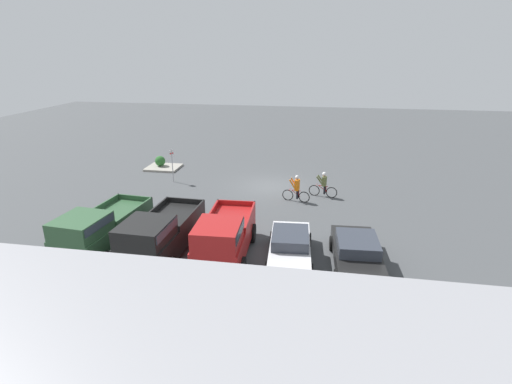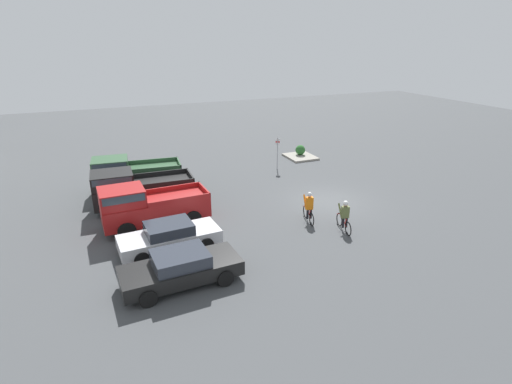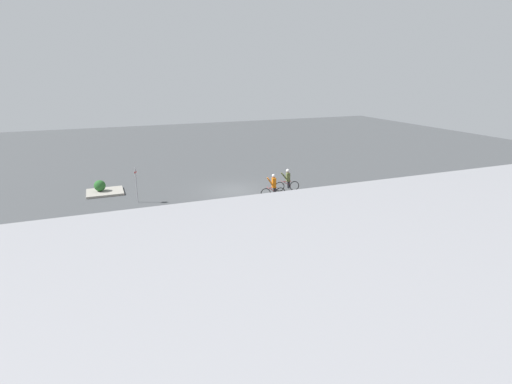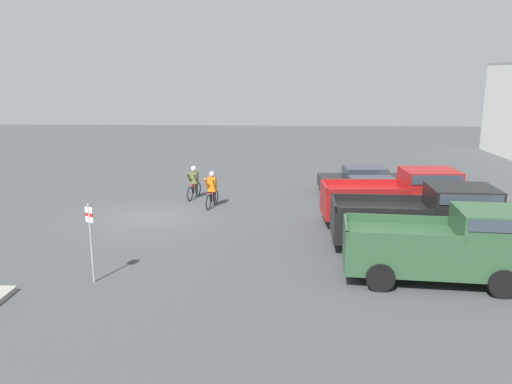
{
  "view_description": "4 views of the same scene",
  "coord_description": "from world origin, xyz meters",
  "px_view_note": "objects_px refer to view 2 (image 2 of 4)",
  "views": [
    {
      "loc": [
        -3.32,
        25.24,
        8.73
      ],
      "look_at": [
        0.18,
        4.58,
        1.2
      ],
      "focal_mm": 28.0,
      "sensor_mm": 36.0,
      "label": 1
    },
    {
      "loc": [
        -18.43,
        12.36,
        9.04
      ],
      "look_at": [
        0.18,
        4.58,
        1.2
      ],
      "focal_mm": 28.0,
      "sensor_mm": 36.0,
      "label": 2
    },
    {
      "loc": [
        8.87,
        26.19,
        8.2
      ],
      "look_at": [
        0.18,
        4.58,
        1.2
      ],
      "focal_mm": 28.0,
      "sensor_mm": 36.0,
      "label": 3
    },
    {
      "loc": [
        20.14,
        5.47,
        5.88
      ],
      "look_at": [
        0.18,
        4.58,
        1.2
      ],
      "focal_mm": 35.0,
      "sensor_mm": 36.0,
      "label": 4
    }
  ],
  "objects_px": {
    "sedan_0": "(181,268)",
    "fire_lane_sign": "(277,150)",
    "cyclist_1": "(345,215)",
    "shrub": "(300,150)",
    "pickup_truck_1": "(136,188)",
    "pickup_truck_0": "(147,206)",
    "cyclist_0": "(309,207)",
    "sedan_1": "(170,236)",
    "pickup_truck_2": "(132,174)"
  },
  "relations": [
    {
      "from": "cyclist_0",
      "to": "cyclist_1",
      "type": "height_order",
      "value": "cyclist_0"
    },
    {
      "from": "cyclist_1",
      "to": "fire_lane_sign",
      "type": "height_order",
      "value": "fire_lane_sign"
    },
    {
      "from": "sedan_1",
      "to": "shrub",
      "type": "height_order",
      "value": "sedan_1"
    },
    {
      "from": "pickup_truck_0",
      "to": "pickup_truck_2",
      "type": "distance_m",
      "value": 5.65
    },
    {
      "from": "pickup_truck_0",
      "to": "pickup_truck_2",
      "type": "xyz_separation_m",
      "value": [
        5.65,
        0.13,
        -0.04
      ]
    },
    {
      "from": "sedan_0",
      "to": "pickup_truck_1",
      "type": "bearing_deg",
      "value": 4.12
    },
    {
      "from": "pickup_truck_0",
      "to": "fire_lane_sign",
      "type": "relative_size",
      "value": 2.25
    },
    {
      "from": "sedan_1",
      "to": "pickup_truck_0",
      "type": "xyz_separation_m",
      "value": [
        2.78,
        0.53,
        0.49
      ]
    },
    {
      "from": "pickup_truck_0",
      "to": "pickup_truck_2",
      "type": "height_order",
      "value": "pickup_truck_0"
    },
    {
      "from": "sedan_1",
      "to": "pickup_truck_2",
      "type": "relative_size",
      "value": 0.85
    },
    {
      "from": "sedan_0",
      "to": "cyclist_1",
      "type": "bearing_deg",
      "value": -80.32
    },
    {
      "from": "sedan_1",
      "to": "cyclist_1",
      "type": "relative_size",
      "value": 2.58
    },
    {
      "from": "cyclist_1",
      "to": "shrub",
      "type": "bearing_deg",
      "value": -19.2
    },
    {
      "from": "pickup_truck_1",
      "to": "pickup_truck_2",
      "type": "height_order",
      "value": "pickup_truck_1"
    },
    {
      "from": "sedan_1",
      "to": "fire_lane_sign",
      "type": "height_order",
      "value": "fire_lane_sign"
    },
    {
      "from": "sedan_1",
      "to": "pickup_truck_2",
      "type": "distance_m",
      "value": 8.47
    },
    {
      "from": "cyclist_0",
      "to": "sedan_1",
      "type": "bearing_deg",
      "value": 92.03
    },
    {
      "from": "sedan_0",
      "to": "cyclist_0",
      "type": "relative_size",
      "value": 2.78
    },
    {
      "from": "pickup_truck_1",
      "to": "pickup_truck_0",
      "type": "bearing_deg",
      "value": -176.13
    },
    {
      "from": "sedan_1",
      "to": "shrub",
      "type": "bearing_deg",
      "value": -48.75
    },
    {
      "from": "pickup_truck_0",
      "to": "fire_lane_sign",
      "type": "bearing_deg",
      "value": -58.69
    },
    {
      "from": "cyclist_0",
      "to": "fire_lane_sign",
      "type": "relative_size",
      "value": 0.72
    },
    {
      "from": "pickup_truck_1",
      "to": "fire_lane_sign",
      "type": "bearing_deg",
      "value": -72.06
    },
    {
      "from": "sedan_1",
      "to": "pickup_truck_1",
      "type": "distance_m",
      "value": 5.68
    },
    {
      "from": "sedan_0",
      "to": "cyclist_1",
      "type": "height_order",
      "value": "cyclist_1"
    },
    {
      "from": "pickup_truck_1",
      "to": "shrub",
      "type": "height_order",
      "value": "pickup_truck_1"
    },
    {
      "from": "fire_lane_sign",
      "to": "shrub",
      "type": "xyz_separation_m",
      "value": [
        2.23,
        -3.13,
        -0.88
      ]
    },
    {
      "from": "pickup_truck_0",
      "to": "fire_lane_sign",
      "type": "xyz_separation_m",
      "value": [
        6.19,
        -10.18,
        0.25
      ]
    },
    {
      "from": "pickup_truck_1",
      "to": "shrub",
      "type": "bearing_deg",
      "value": -67.51
    },
    {
      "from": "pickup_truck_0",
      "to": "cyclist_0",
      "type": "height_order",
      "value": "pickup_truck_0"
    },
    {
      "from": "cyclist_1",
      "to": "fire_lane_sign",
      "type": "xyz_separation_m",
      "value": [
        10.32,
        -1.24,
        0.61
      ]
    },
    {
      "from": "sedan_1",
      "to": "cyclist_1",
      "type": "height_order",
      "value": "cyclist_1"
    },
    {
      "from": "pickup_truck_1",
      "to": "cyclist_1",
      "type": "height_order",
      "value": "pickup_truck_1"
    },
    {
      "from": "pickup_truck_1",
      "to": "cyclist_0",
      "type": "xyz_separation_m",
      "value": [
        -5.36,
        -8.03,
        -0.33
      ]
    },
    {
      "from": "cyclist_1",
      "to": "shrub",
      "type": "relative_size",
      "value": 2.25
    },
    {
      "from": "sedan_0",
      "to": "fire_lane_sign",
      "type": "xyz_separation_m",
      "value": [
        11.77,
        -9.76,
        0.73
      ]
    },
    {
      "from": "pickup_truck_2",
      "to": "fire_lane_sign",
      "type": "xyz_separation_m",
      "value": [
        0.54,
        -10.3,
        0.29
      ]
    },
    {
      "from": "sedan_0",
      "to": "pickup_truck_1",
      "type": "xyz_separation_m",
      "value": [
        8.42,
        0.61,
        0.46
      ]
    },
    {
      "from": "sedan_0",
      "to": "sedan_1",
      "type": "bearing_deg",
      "value": -2.38
    },
    {
      "from": "fire_lane_sign",
      "to": "shrub",
      "type": "relative_size",
      "value": 3.0
    },
    {
      "from": "cyclist_1",
      "to": "shrub",
      "type": "height_order",
      "value": "cyclist_1"
    },
    {
      "from": "pickup_truck_0",
      "to": "cyclist_0",
      "type": "relative_size",
      "value": 3.14
    },
    {
      "from": "sedan_1",
      "to": "fire_lane_sign",
      "type": "xyz_separation_m",
      "value": [
        8.97,
        -9.65,
        0.74
      ]
    },
    {
      "from": "pickup_truck_2",
      "to": "cyclist_0",
      "type": "height_order",
      "value": "pickup_truck_2"
    },
    {
      "from": "sedan_1",
      "to": "pickup_truck_0",
      "type": "relative_size",
      "value": 0.86
    },
    {
      "from": "pickup_truck_0",
      "to": "pickup_truck_1",
      "type": "distance_m",
      "value": 2.84
    },
    {
      "from": "sedan_0",
      "to": "cyclist_1",
      "type": "relative_size",
      "value": 2.65
    },
    {
      "from": "shrub",
      "to": "fire_lane_sign",
      "type": "bearing_deg",
      "value": 125.5
    },
    {
      "from": "sedan_0",
      "to": "cyclist_0",
      "type": "distance_m",
      "value": 8.03
    },
    {
      "from": "pickup_truck_0",
      "to": "cyclist_1",
      "type": "bearing_deg",
      "value": -114.78
    }
  ]
}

